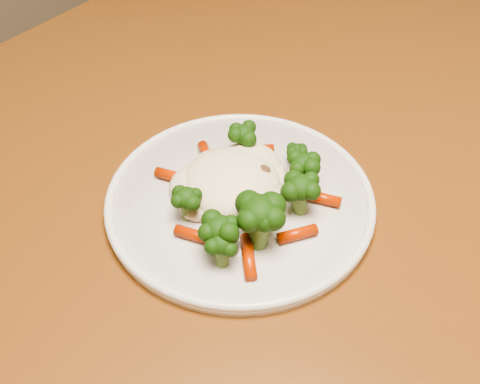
% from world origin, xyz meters
% --- Properties ---
extents(dining_table, '(1.47, 1.14, 0.75)m').
position_xyz_m(dining_table, '(0.34, -0.14, 0.66)').
color(dining_table, brown).
rests_on(dining_table, ground).
extents(plate, '(0.29, 0.29, 0.01)m').
position_xyz_m(plate, '(0.31, -0.20, 0.76)').
color(plate, white).
rests_on(plate, dining_table).
extents(meal, '(0.19, 0.19, 0.05)m').
position_xyz_m(meal, '(0.30, -0.21, 0.78)').
color(meal, '#FEEFCB').
rests_on(meal, plate).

